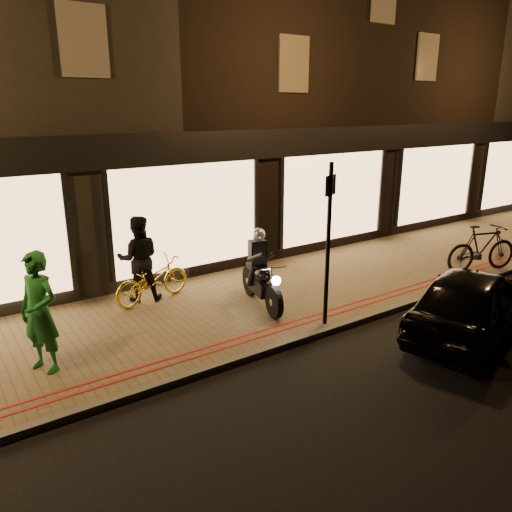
# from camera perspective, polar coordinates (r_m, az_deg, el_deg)

# --- Properties ---
(ground) EXTENTS (90.00, 90.00, 0.00)m
(ground) POSITION_cam_1_polar(r_m,az_deg,el_deg) (8.89, 4.47, -10.28)
(ground) COLOR black
(ground) RESTS_ON ground
(sidewalk) EXTENTS (50.00, 4.00, 0.12)m
(sidewalk) POSITION_cam_1_polar(r_m,az_deg,el_deg) (10.35, -2.52, -5.84)
(sidewalk) COLOR brown
(sidewalk) RESTS_ON ground
(kerb_stone) EXTENTS (50.00, 0.14, 0.12)m
(kerb_stone) POSITION_cam_1_polar(r_m,az_deg,el_deg) (8.90, 4.27, -9.82)
(kerb_stone) COLOR #59544C
(kerb_stone) RESTS_ON ground
(red_kerb_lines) EXTENTS (50.00, 0.26, 0.01)m
(red_kerb_lines) POSITION_cam_1_polar(r_m,az_deg,el_deg) (9.23, 2.32, -8.34)
(red_kerb_lines) COLOR maroon
(red_kerb_lines) RESTS_ON sidewalk
(building_row) EXTENTS (48.00, 10.11, 8.50)m
(building_row) POSITION_cam_1_polar(r_m,az_deg,el_deg) (15.92, -16.84, 16.87)
(building_row) COLOR black
(building_row) RESTS_ON ground
(motorcycle) EXTENTS (0.74, 1.92, 1.59)m
(motorcycle) POSITION_cam_1_polar(r_m,az_deg,el_deg) (10.08, 0.55, -2.34)
(motorcycle) COLOR black
(motorcycle) RESTS_ON sidewalk
(sign_post) EXTENTS (0.34, 0.15, 3.00)m
(sign_post) POSITION_cam_1_polar(r_m,az_deg,el_deg) (9.00, 8.27, 2.18)
(sign_post) COLOR black
(sign_post) RESTS_ON sidewalk
(bicycle_gold) EXTENTS (1.86, 0.99, 0.93)m
(bicycle_gold) POSITION_cam_1_polar(r_m,az_deg,el_deg) (10.56, -11.78, -2.67)
(bicycle_gold) COLOR yellow
(bicycle_gold) RESTS_ON sidewalk
(bicycle_dark) EXTENTS (2.04, 1.11, 1.18)m
(bicycle_dark) POSITION_cam_1_polar(r_m,az_deg,el_deg) (13.35, 24.43, 0.82)
(bicycle_dark) COLOR black
(bicycle_dark) RESTS_ON sidewalk
(person_green) EXTENTS (0.75, 0.83, 1.89)m
(person_green) POSITION_cam_1_polar(r_m,az_deg,el_deg) (8.20, -23.50, -5.95)
(person_green) COLOR #1C6C2C
(person_green) RESTS_ON sidewalk
(person_dark) EXTENTS (1.06, 0.95, 1.80)m
(person_dark) POSITION_cam_1_polar(r_m,az_deg,el_deg) (10.54, -13.26, -0.31)
(person_dark) COLOR black
(person_dark) RESTS_ON sidewalk
(parked_car) EXTENTS (4.04, 2.59, 1.28)m
(parked_car) POSITION_cam_1_polar(r_m,az_deg,el_deg) (9.91, 23.35, -4.72)
(parked_car) COLOR black
(parked_car) RESTS_ON ground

